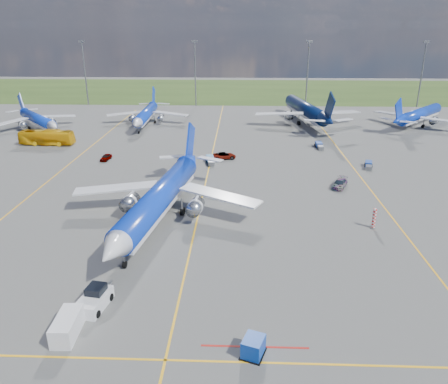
{
  "coord_description": "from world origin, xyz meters",
  "views": [
    {
      "loc": [
        6.37,
        -50.53,
        27.82
      ],
      "look_at": [
        4.04,
        11.36,
        4.0
      ],
      "focal_mm": 35.0,
      "sensor_mm": 36.0,
      "label": 1
    }
  ],
  "objects_px": {
    "bg_jet_nw": "(39,129)",
    "baggage_tug_w": "(369,165)",
    "bg_jet_nnw": "(147,125)",
    "baggage_tug_e": "(319,146)",
    "bg_jet_n": "(305,123)",
    "bg_jet_ne": "(418,125)",
    "pushback_tug": "(95,299)",
    "warning_post": "(374,218)",
    "service_car_a": "(106,157)",
    "baggage_tug_c": "(210,160)",
    "uld_container": "(253,347)",
    "main_airliner": "(161,221)",
    "apron_bus": "(47,137)",
    "service_car_c": "(340,184)",
    "service_car_b": "(224,156)",
    "service_van": "(67,326)"
  },
  "relations": [
    {
      "from": "bg_jet_ne",
      "to": "uld_container",
      "type": "distance_m",
      "value": 110.32
    },
    {
      "from": "bg_jet_nnw",
      "to": "pushback_tug",
      "type": "bearing_deg",
      "value": -83.05
    },
    {
      "from": "service_car_a",
      "to": "service_car_c",
      "type": "distance_m",
      "value": 50.01
    },
    {
      "from": "bg_jet_nnw",
      "to": "service_car_b",
      "type": "height_order",
      "value": "bg_jet_nnw"
    },
    {
      "from": "baggage_tug_c",
      "to": "baggage_tug_e",
      "type": "bearing_deg",
      "value": 18.35
    },
    {
      "from": "bg_jet_nnw",
      "to": "bg_jet_n",
      "type": "bearing_deg",
      "value": 4.48
    },
    {
      "from": "bg_jet_nw",
      "to": "baggage_tug_c",
      "type": "xyz_separation_m",
      "value": [
        50.75,
        -29.93,
        0.56
      ]
    },
    {
      "from": "service_car_b",
      "to": "main_airliner",
      "type": "bearing_deg",
      "value": 151.86
    },
    {
      "from": "service_van",
      "to": "apron_bus",
      "type": "bearing_deg",
      "value": 112.22
    },
    {
      "from": "baggage_tug_c",
      "to": "uld_container",
      "type": "bearing_deg",
      "value": -91.31
    },
    {
      "from": "uld_container",
      "to": "service_car_a",
      "type": "bearing_deg",
      "value": 136.93
    },
    {
      "from": "bg_jet_nw",
      "to": "service_van",
      "type": "height_order",
      "value": "bg_jet_nw"
    },
    {
      "from": "baggage_tug_c",
      "to": "main_airliner",
      "type": "bearing_deg",
      "value": -109.23
    },
    {
      "from": "baggage_tug_c",
      "to": "bg_jet_n",
      "type": "bearing_deg",
      "value": 49.44
    },
    {
      "from": "baggage_tug_c",
      "to": "service_van",
      "type": "bearing_deg",
      "value": -108.87
    },
    {
      "from": "bg_jet_n",
      "to": "bg_jet_ne",
      "type": "bearing_deg",
      "value": 165.9
    },
    {
      "from": "main_airliner",
      "to": "service_van",
      "type": "relative_size",
      "value": 9.25
    },
    {
      "from": "pushback_tug",
      "to": "baggage_tug_e",
      "type": "bearing_deg",
      "value": 71.82
    },
    {
      "from": "baggage_tug_w",
      "to": "service_car_b",
      "type": "bearing_deg",
      "value": -174.92
    },
    {
      "from": "service_car_b",
      "to": "apron_bus",
      "type": "bearing_deg",
      "value": 62.72
    },
    {
      "from": "bg_jet_nnw",
      "to": "pushback_tug",
      "type": "xyz_separation_m",
      "value": [
        12.77,
        -89.01,
        0.88
      ]
    },
    {
      "from": "service_van",
      "to": "baggage_tug_w",
      "type": "bearing_deg",
      "value": 49.49
    },
    {
      "from": "warning_post",
      "to": "service_car_b",
      "type": "height_order",
      "value": "warning_post"
    },
    {
      "from": "bg_jet_ne",
      "to": "service_car_c",
      "type": "xyz_separation_m",
      "value": [
        -34.23,
        -53.88,
        0.74
      ]
    },
    {
      "from": "pushback_tug",
      "to": "service_car_a",
      "type": "bearing_deg",
      "value": 114.79
    },
    {
      "from": "apron_bus",
      "to": "baggage_tug_w",
      "type": "bearing_deg",
      "value": -99.58
    },
    {
      "from": "bg_jet_n",
      "to": "main_airliner",
      "type": "height_order",
      "value": "bg_jet_n"
    },
    {
      "from": "main_airliner",
      "to": "apron_bus",
      "type": "height_order",
      "value": "main_airliner"
    },
    {
      "from": "service_van",
      "to": "baggage_tug_c",
      "type": "distance_m",
      "value": 57.14
    },
    {
      "from": "warning_post",
      "to": "uld_container",
      "type": "distance_m",
      "value": 32.55
    },
    {
      "from": "bg_jet_nnw",
      "to": "main_airliner",
      "type": "distance_m",
      "value": 69.18
    },
    {
      "from": "bg_jet_nnw",
      "to": "service_car_a",
      "type": "height_order",
      "value": "bg_jet_nnw"
    },
    {
      "from": "apron_bus",
      "to": "service_car_c",
      "type": "xyz_separation_m",
      "value": [
        65.87,
        -27.8,
        -1.11
      ]
    },
    {
      "from": "pushback_tug",
      "to": "baggage_tug_w",
      "type": "distance_m",
      "value": 64.88
    },
    {
      "from": "warning_post",
      "to": "pushback_tug",
      "type": "relative_size",
      "value": 0.46
    },
    {
      "from": "bg_jet_nnw",
      "to": "baggage_tug_w",
      "type": "bearing_deg",
      "value": -37.04
    },
    {
      "from": "bg_jet_nnw",
      "to": "baggage_tug_e",
      "type": "bearing_deg",
      "value": -28.43
    },
    {
      "from": "warning_post",
      "to": "service_car_c",
      "type": "xyz_separation_m",
      "value": [
        -1.35,
        16.92,
        -0.76
      ]
    },
    {
      "from": "apron_bus",
      "to": "baggage_tug_e",
      "type": "xyz_separation_m",
      "value": [
        66.74,
        -0.29,
        -1.32
      ]
    },
    {
      "from": "bg_jet_n",
      "to": "bg_jet_nw",
      "type": "bearing_deg",
      "value": -0.79
    },
    {
      "from": "bg_jet_nw",
      "to": "baggage_tug_w",
      "type": "relative_size",
      "value": 6.66
    },
    {
      "from": "bg_jet_n",
      "to": "service_van",
      "type": "relative_size",
      "value": 9.82
    },
    {
      "from": "service_van",
      "to": "baggage_tug_c",
      "type": "bearing_deg",
      "value": 78.02
    },
    {
      "from": "main_airliner",
      "to": "apron_bus",
      "type": "relative_size",
      "value": 3.16
    },
    {
      "from": "pushback_tug",
      "to": "service_car_b",
      "type": "height_order",
      "value": "pushback_tug"
    },
    {
      "from": "service_van",
      "to": "service_car_a",
      "type": "distance_m",
      "value": 58.7
    },
    {
      "from": "warning_post",
      "to": "service_car_a",
      "type": "height_order",
      "value": "warning_post"
    },
    {
      "from": "warning_post",
      "to": "baggage_tug_e",
      "type": "height_order",
      "value": "warning_post"
    },
    {
      "from": "main_airliner",
      "to": "pushback_tug",
      "type": "height_order",
      "value": "main_airliner"
    },
    {
      "from": "bg_jet_nnw",
      "to": "baggage_tug_w",
      "type": "xyz_separation_m",
      "value": [
        54.63,
        -39.43,
        0.49
      ]
    }
  ]
}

